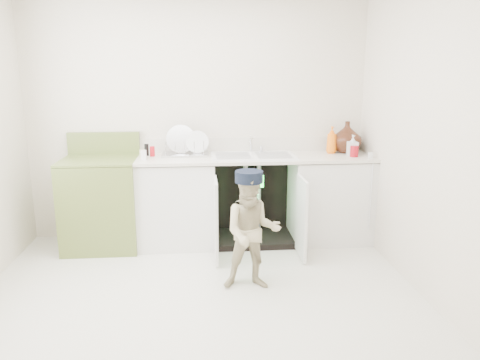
# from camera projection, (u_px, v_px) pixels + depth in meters

# --- Properties ---
(ground) EXTENTS (3.50, 3.50, 0.00)m
(ground) POSITION_uv_depth(u_px,v_px,m) (201.00, 296.00, 3.71)
(ground) COLOR beige
(ground) RESTS_ON ground
(room_shell) EXTENTS (6.00, 5.50, 1.26)m
(room_shell) POSITION_uv_depth(u_px,v_px,m) (198.00, 140.00, 3.42)
(room_shell) COLOR beige
(room_shell) RESTS_ON ground
(counter_run) EXTENTS (2.44, 1.02, 1.22)m
(counter_run) POSITION_uv_depth(u_px,v_px,m) (256.00, 196.00, 4.82)
(counter_run) COLOR silver
(counter_run) RESTS_ON ground
(avocado_stove) EXTENTS (0.72, 0.65, 1.12)m
(avocado_stove) POSITION_uv_depth(u_px,v_px,m) (102.00, 202.00, 4.66)
(avocado_stove) COLOR olive
(avocado_stove) RESTS_ON ground
(repair_worker) EXTENTS (0.48, 0.94, 0.98)m
(repair_worker) POSITION_uv_depth(u_px,v_px,m) (252.00, 230.00, 3.75)
(repair_worker) COLOR #C9BC90
(repair_worker) RESTS_ON ground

